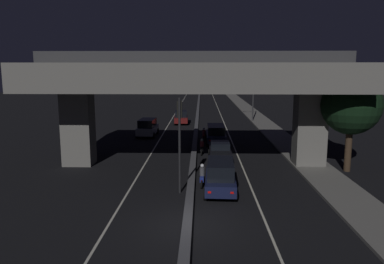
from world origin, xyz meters
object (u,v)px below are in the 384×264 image
car_dark_red_second_oncoming (181,117)px  pedestrian_on_sidewalk (309,148)px  street_lamp (251,89)px  car_dark_blue_lead (220,176)px  car_black_second (220,151)px  car_dark_blue_third (216,134)px  motorcycle_blue_filtering_near (202,176)px  motorcycle_red_filtering_far (204,135)px  car_silver_lead_oncoming (148,127)px  traffic_light_left_of_median (180,129)px  motorcycle_black_filtering_mid (202,147)px

car_dark_red_second_oncoming → pedestrian_on_sidewalk: pedestrian_on_sidewalk is taller
street_lamp → car_dark_blue_lead: 30.94m
car_black_second → car_dark_blue_third: size_ratio=1.01×
motorcycle_blue_filtering_near → pedestrian_on_sidewalk: 11.13m
pedestrian_on_sidewalk → motorcycle_red_filtering_far: bearing=137.2°
car_silver_lead_oncoming → pedestrian_on_sidewalk: (14.54, -10.34, -0.04)m
car_dark_blue_lead → car_dark_red_second_oncoming: (-3.88, 28.00, -0.10)m
car_dark_blue_third → traffic_light_left_of_median: bearing=169.6°
traffic_light_left_of_median → car_silver_lead_oncoming: (-4.61, 18.78, -2.81)m
car_black_second → car_silver_lead_oncoming: size_ratio=1.12×
car_silver_lead_oncoming → street_lamp: bearing=135.0°
car_dark_blue_lead → motorcycle_black_filtering_mid: (-1.09, 10.01, -0.41)m
car_dark_blue_third → car_dark_red_second_oncoming: size_ratio=1.18×
pedestrian_on_sidewalk → car_dark_blue_third: bearing=137.1°
car_dark_blue_third → car_dark_red_second_oncoming: car_dark_blue_third is taller
motorcycle_black_filtering_mid → pedestrian_on_sidewalk: bearing=-97.0°
car_black_second → pedestrian_on_sidewalk: 7.17m
motorcycle_black_filtering_mid → car_silver_lead_oncoming: bearing=38.9°
motorcycle_red_filtering_far → pedestrian_on_sidewalk: (8.40, -7.77, 0.37)m
motorcycle_blue_filtering_near → pedestrian_on_sidewalk: size_ratio=1.17×
street_lamp → motorcycle_red_filtering_far: 16.09m
traffic_light_left_of_median → car_black_second: size_ratio=1.17×
car_dark_blue_lead → motorcycle_blue_filtering_near: car_dark_blue_lead is taller
traffic_light_left_of_median → car_dark_blue_third: size_ratio=1.19×
car_dark_blue_lead → car_black_second: 8.06m
car_dark_blue_third → pedestrian_on_sidewalk: bearing=-133.3°
street_lamp → motorcycle_blue_filtering_near: (-6.69, -28.98, -4.02)m
traffic_light_left_of_median → motorcycle_blue_filtering_near: traffic_light_left_of_median is taller
car_dark_blue_lead → car_dark_blue_third: 15.01m
car_dark_blue_lead → pedestrian_on_sidewalk: size_ratio=2.76×
car_silver_lead_oncoming → car_dark_red_second_oncoming: (3.13, 9.38, -0.11)m
car_dark_blue_third → motorcycle_blue_filtering_near: size_ratio=2.52×
motorcycle_blue_filtering_near → motorcycle_red_filtering_far: motorcycle_blue_filtering_near is taller
car_dark_blue_lead → car_dark_blue_third: (0.29, 15.01, -0.05)m
car_dark_blue_third → motorcycle_blue_filtering_near: car_dark_blue_third is taller
car_black_second → motorcycle_blue_filtering_near: 6.97m
car_dark_blue_third → motorcycle_red_filtering_far: (-1.17, 1.04, -0.35)m
motorcycle_black_filtering_mid → motorcycle_red_filtering_far: bearing=2.4°
traffic_light_left_of_median → car_dark_blue_lead: size_ratio=1.27×
car_dark_blue_third → car_dark_red_second_oncoming: 13.64m
car_black_second → traffic_light_left_of_median: bearing=161.6°
car_black_second → car_dark_blue_lead: bearing=177.6°
street_lamp → car_black_second: street_lamp is taller
car_silver_lead_oncoming → motorcycle_red_filtering_far: size_ratio=2.19×
car_dark_blue_lead → motorcycle_black_filtering_mid: 10.08m
pedestrian_on_sidewalk → car_black_second: bearing=-178.2°
car_dark_blue_lead → motorcycle_black_filtering_mid: car_dark_blue_lead is taller
motorcycle_red_filtering_far → pedestrian_on_sidewalk: 11.45m
motorcycle_blue_filtering_near → car_silver_lead_oncoming: bearing=21.9°
street_lamp → car_dark_red_second_oncoming: size_ratio=1.94×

